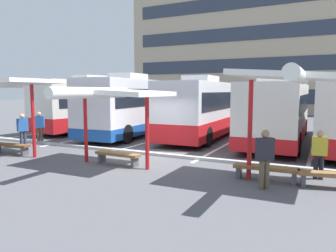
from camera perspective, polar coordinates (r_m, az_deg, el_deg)
ground_plane at (r=13.44m, az=-3.35°, el=-5.52°), size 160.00×160.00×0.00m
terminal_building at (r=48.06m, az=18.83°, el=13.99°), size 36.88×15.13×21.67m
coach_bus_0 at (r=23.90m, az=-11.02°, el=3.79°), size 3.51×11.68×3.79m
coach_bus_1 at (r=20.49m, az=-5.15°, el=3.56°), size 3.19×10.70×3.76m
coach_bus_2 at (r=19.46m, az=7.05°, el=2.97°), size 2.81×10.50×3.58m
coach_bus_3 at (r=18.14m, az=19.00°, el=2.38°), size 2.83×10.36×3.47m
lane_stripe_0 at (r=24.75m, az=-15.99°, el=-0.33°), size 0.16×14.00×0.01m
lane_stripe_1 at (r=22.26m, az=-8.29°, el=-0.86°), size 0.16×14.00×0.01m
lane_stripe_2 at (r=20.26m, az=1.13°, el=-1.50°), size 0.16×14.00×0.01m
lane_stripe_3 at (r=18.92m, az=12.24°, el=-2.20°), size 0.16×14.00×0.01m
lane_stripe_4 at (r=18.39m, az=24.51°, el=-2.87°), size 0.16×14.00×0.01m
waiting_shelter_0 at (r=15.20m, az=-27.57°, el=6.55°), size 3.98×4.61×3.24m
bench_0 at (r=15.55m, az=-26.24°, el=-3.27°), size 1.91×0.58×0.45m
waiting_shelter_1 at (r=11.58m, az=-10.33°, el=5.66°), size 3.73×4.43×2.88m
bench_1 at (r=12.15m, az=-8.95°, el=-5.22°), size 1.85×0.51×0.45m
waiting_shelter_2 at (r=9.65m, az=22.57°, el=7.67°), size 3.82×4.34×3.35m
bench_2 at (r=10.32m, az=17.01°, el=-7.47°), size 1.95×0.46×0.45m
bench_3 at (r=10.23m, az=27.12°, el=-8.05°), size 1.81×0.62×0.45m
platform_kerb at (r=13.77m, az=-2.53°, el=-4.98°), size 44.00×0.24×0.12m
waiting_passenger_0 at (r=10.99m, az=25.33°, el=-4.17°), size 0.46×0.26×1.53m
waiting_passenger_1 at (r=18.04m, az=-21.89°, el=0.13°), size 0.52×0.43×1.66m
waiting_passenger_2 at (r=9.32m, az=16.83°, el=-4.98°), size 0.51×0.49×1.68m
waiting_passenger_3 at (r=16.87m, az=-24.45°, el=-0.39°), size 0.38×0.52×1.65m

